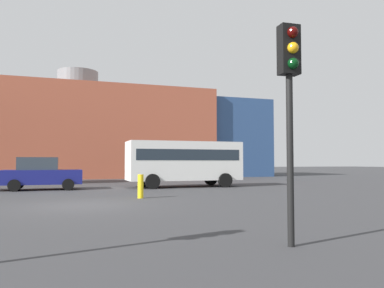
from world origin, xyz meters
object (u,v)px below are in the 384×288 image
(parked_car_2, at_px, (42,174))
(bollard_yellow_0, at_px, (141,186))
(traffic_light_near_right, at_px, (290,83))
(white_bus, at_px, (184,160))

(parked_car_2, distance_m, bollard_yellow_0, 7.69)
(traffic_light_near_right, height_order, bollard_yellow_0, traffic_light_near_right)
(white_bus, xyz_separation_m, bollard_yellow_0, (-3.86, -6.37, -1.13))
(parked_car_2, xyz_separation_m, white_bus, (8.03, -0.07, 0.75))
(bollard_yellow_0, bearing_deg, white_bus, 58.81)
(parked_car_2, relative_size, traffic_light_near_right, 1.02)
(parked_car_2, height_order, bollard_yellow_0, parked_car_2)
(parked_car_2, distance_m, traffic_light_near_right, 17.12)
(parked_car_2, height_order, traffic_light_near_right, traffic_light_near_right)
(white_bus, height_order, traffic_light_near_right, traffic_light_near_right)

